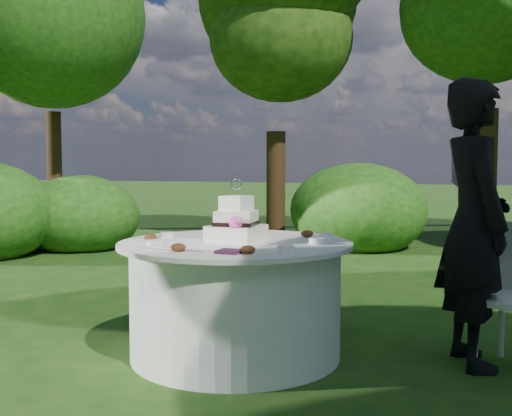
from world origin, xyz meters
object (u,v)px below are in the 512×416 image
at_px(guest, 474,223).
at_px(cake, 236,224).
at_px(napkins, 230,251).
at_px(table, 235,298).

xyz_separation_m(guest, cake, (-1.49, -0.37, -0.03)).
relative_size(napkins, table, 0.09).
xyz_separation_m(guest, table, (-1.48, -0.42, -0.53)).
bearing_deg(napkins, guest, 34.91).
relative_size(napkins, cake, 0.33).
xyz_separation_m(table, cake, (-0.01, 0.05, 0.50)).
height_order(guest, table, guest).
height_order(napkins, cake, cake).
bearing_deg(napkins, cake, 110.71).
height_order(table, cake, cake).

